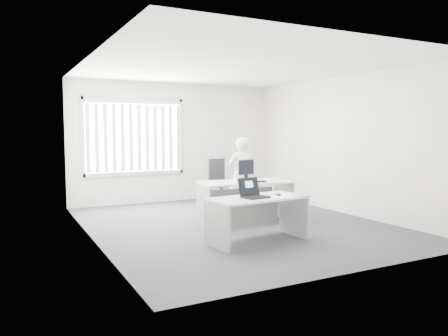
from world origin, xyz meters
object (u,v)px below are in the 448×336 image
office_chair (220,190)px  monitor (246,170)px  laptop (256,188)px  person (241,174)px  desk_far (245,193)px  desk_near (258,210)px

office_chair → monitor: monitor is taller
laptop → monitor: size_ratio=1.00×
person → laptop: person is taller
monitor → desk_far: bearing=-134.9°
desk_near → monitor: monitor is taller
desk_near → office_chair: (1.01, 3.26, -0.17)m
desk_far → laptop: (-0.62, -1.39, 0.29)m
person → monitor: bearing=66.5°
person → monitor: size_ratio=4.10×
office_chair → laptop: size_ratio=2.76×
office_chair → laptop: (-1.07, -3.31, 0.51)m
office_chair → monitor: bearing=-108.4°
desk_far → laptop: bearing=-108.3°
office_chair → person: person is taller
monitor → person: bearing=56.4°
desk_near → desk_far: 1.45m
desk_far → office_chair: 1.98m
office_chair → person: size_ratio=0.67×
person → desk_near: bearing=64.9°
laptop → desk_near: bearing=29.4°
desk_near → person: person is taller
desk_far → person: 1.07m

